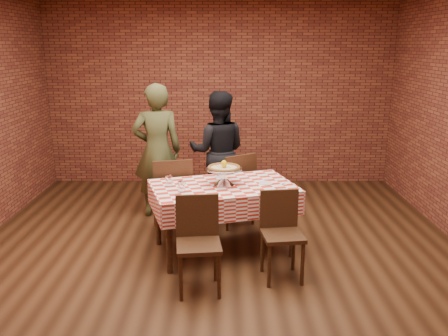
{
  "coord_description": "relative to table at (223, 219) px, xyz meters",
  "views": [
    {
      "loc": [
        0.08,
        -4.62,
        2.23
      ],
      "look_at": [
        0.07,
        0.37,
        0.92
      ],
      "focal_mm": 37.95,
      "sensor_mm": 36.0,
      "label": 1
    }
  ],
  "objects": [
    {
      "name": "chair_near_left",
      "position": [
        -0.22,
        -0.88,
        0.06
      ],
      "size": [
        0.44,
        0.44,
        0.88
      ],
      "primitive_type": null,
      "rotation": [
        0.0,
        0.0,
        0.11
      ],
      "color": "#452915",
      "rests_on": "ground"
    },
    {
      "name": "chair_near_right",
      "position": [
        0.57,
        -0.65,
        0.05
      ],
      "size": [
        0.43,
        0.43,
        0.86
      ],
      "primitive_type": null,
      "rotation": [
        0.0,
        0.0,
        0.13
      ],
      "color": "#452915",
      "rests_on": "ground"
    },
    {
      "name": "sweetener_packet_a",
      "position": [
        0.64,
        0.03,
        0.39
      ],
      "size": [
        0.06,
        0.06,
        0.0
      ],
      "primitive_type": "cube",
      "rotation": [
        0.0,
        0.0,
        0.87
      ],
      "color": "white",
      "rests_on": "tablecloth"
    },
    {
      "name": "pizza",
      "position": [
        0.01,
        0.02,
        0.57
      ],
      "size": [
        0.49,
        0.49,
        0.03
      ],
      "primitive_type": "cylinder",
      "rotation": [
        0.0,
        0.0,
        0.67
      ],
      "color": "beige",
      "rests_on": "pizza_stand"
    },
    {
      "name": "water_glass_right",
      "position": [
        -0.58,
        -0.04,
        0.44
      ],
      "size": [
        0.09,
        0.09,
        0.11
      ],
      "primitive_type": "cylinder",
      "rotation": [
        0.0,
        0.0,
        0.29
      ],
      "color": "white",
      "rests_on": "tablecloth"
    },
    {
      "name": "chair_far_left",
      "position": [
        -0.62,
        0.58,
        0.09
      ],
      "size": [
        0.54,
        0.54,
        0.94
      ],
      "primitive_type": null,
      "rotation": [
        0.0,
        0.0,
        3.35
      ],
      "color": "#452915",
      "rests_on": "ground"
    },
    {
      "name": "side_plate",
      "position": [
        0.46,
        0.05,
        0.39
      ],
      "size": [
        0.19,
        0.19,
        0.01
      ],
      "primitive_type": "cylinder",
      "rotation": [
        0.0,
        0.0,
        0.29
      ],
      "color": "white",
      "rests_on": "tablecloth"
    },
    {
      "name": "diner_black",
      "position": [
        -0.08,
        1.39,
        0.44
      ],
      "size": [
        0.82,
        0.65,
        1.63
      ],
      "primitive_type": "imported",
      "rotation": [
        0.0,
        0.0,
        3.1
      ],
      "color": "black",
      "rests_on": "ground"
    },
    {
      "name": "water_glass_left",
      "position": [
        -0.42,
        -0.25,
        0.44
      ],
      "size": [
        0.09,
        0.09,
        0.11
      ],
      "primitive_type": "cylinder",
      "rotation": [
        0.0,
        0.0,
        0.29
      ],
      "color": "white",
      "rests_on": "tablecloth"
    },
    {
      "name": "table",
      "position": [
        0.0,
        0.0,
        0.0
      ],
      "size": [
        1.68,
        1.28,
        0.75
      ],
      "primitive_type": "cube",
      "rotation": [
        0.0,
        0.0,
        0.29
      ],
      "color": "#452915",
      "rests_on": "ground"
    },
    {
      "name": "back_wall",
      "position": [
        -0.06,
        2.75,
        1.08
      ],
      "size": [
        5.5,
        0.0,
        5.5
      ],
      "primitive_type": "plane",
      "rotation": [
        1.57,
        0.0,
        0.0
      ],
      "color": "maroon",
      "rests_on": "ground"
    },
    {
      "name": "condiment_caddy",
      "position": [
        -0.04,
        0.34,
        0.46
      ],
      "size": [
        0.14,
        0.13,
        0.16
      ],
      "primitive_type": "cube",
      "rotation": [
        0.0,
        0.0,
        0.54
      ],
      "color": "silver",
      "rests_on": "tablecloth"
    },
    {
      "name": "lemon",
      "position": [
        0.01,
        0.02,
        0.61
      ],
      "size": [
        0.09,
        0.09,
        0.08
      ],
      "primitive_type": "ellipsoid",
      "rotation": [
        0.0,
        0.0,
        0.67
      ],
      "color": "yellow",
      "rests_on": "pizza"
    },
    {
      "name": "chair_far_right",
      "position": [
        0.1,
        0.84,
        0.09
      ],
      "size": [
        0.62,
        0.62,
        0.93
      ],
      "primitive_type": null,
      "rotation": [
        0.0,
        0.0,
        3.72
      ],
      "color": "#452915",
      "rests_on": "ground"
    },
    {
      "name": "tablecloth",
      "position": [
        0.0,
        0.0,
        0.26
      ],
      "size": [
        1.72,
        1.32,
        0.26
      ],
      "primitive_type": null,
      "rotation": [
        0.0,
        0.0,
        0.29
      ],
      "color": "red",
      "rests_on": "table"
    },
    {
      "name": "ground",
      "position": [
        -0.06,
        -0.25,
        -0.38
      ],
      "size": [
        6.0,
        6.0,
        0.0
      ],
      "primitive_type": "plane",
      "color": "black",
      "rests_on": "ground"
    },
    {
      "name": "sweetener_packet_b",
      "position": [
        0.66,
        0.02,
        0.39
      ],
      "size": [
        0.06,
        0.05,
        0.0
      ],
      "primitive_type": "cube",
      "rotation": [
        0.0,
        0.0,
        0.35
      ],
      "color": "white",
      "rests_on": "tablecloth"
    },
    {
      "name": "diner_olive",
      "position": [
        -0.87,
        1.17,
        0.5
      ],
      "size": [
        0.7,
        0.53,
        1.75
      ],
      "primitive_type": "imported",
      "rotation": [
        0.0,
        0.0,
        3.32
      ],
      "color": "#434725",
      "rests_on": "ground"
    },
    {
      "name": "pizza_stand",
      "position": [
        0.01,
        0.02,
        0.47
      ],
      "size": [
        0.56,
        0.56,
        0.18
      ],
      "primitive_type": null,
      "rotation": [
        0.0,
        0.0,
        0.67
      ],
      "color": "silver",
      "rests_on": "tablecloth"
    }
  ]
}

